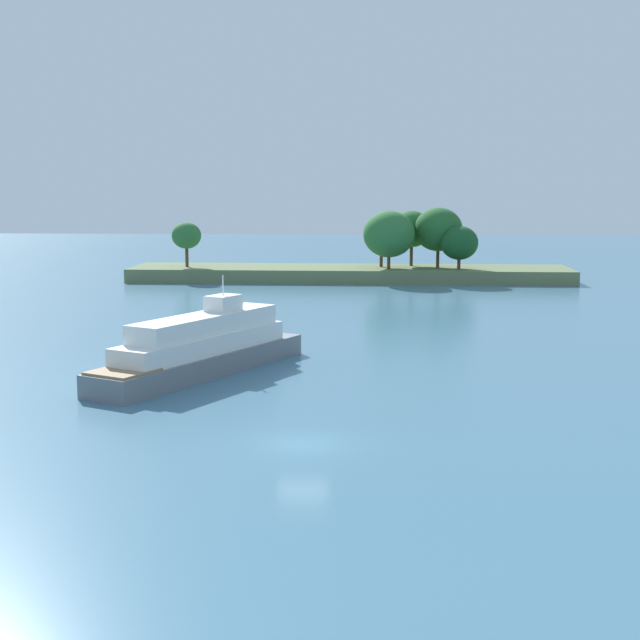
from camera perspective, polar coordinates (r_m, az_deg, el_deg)
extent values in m
plane|color=teal|center=(45.84, -1.09, -7.79)|extent=(400.00, 400.00, 0.00)
cube|color=#66754C|center=(125.07, 1.87, 2.93)|extent=(59.72, 11.83, 1.81)
cylinder|color=#513823|center=(126.38, -8.33, 3.92)|extent=(0.44, 0.44, 2.69)
ellipsoid|color=#2D6B33|center=(126.19, -8.36, 5.26)|extent=(4.02, 4.02, 3.62)
cylinder|color=#513823|center=(125.27, 3.86, 3.99)|extent=(0.44, 0.44, 2.86)
ellipsoid|color=#2D6B33|center=(125.08, 3.87, 5.35)|extent=(3.87, 3.87, 3.48)
cylinder|color=#513823|center=(122.46, 4.33, 3.66)|extent=(0.44, 0.44, 1.88)
ellipsoid|color=#2D6B33|center=(122.21, 4.34, 5.39)|extent=(6.90, 6.90, 6.21)
cylinder|color=#513823|center=(127.43, 5.74, 4.04)|extent=(0.44, 0.44, 2.87)
ellipsoid|color=#235B28|center=(127.20, 5.76, 5.69)|extent=(5.59, 5.59, 5.03)
cylinder|color=#513823|center=(125.12, 7.38, 3.87)|extent=(0.44, 0.44, 2.55)
ellipsoid|color=#235B28|center=(124.88, 7.42, 5.65)|extent=(6.55, 6.55, 5.90)
cylinder|color=#513823|center=(122.76, 8.69, 3.51)|extent=(0.44, 0.44, 1.52)
ellipsoid|color=#194C23|center=(122.57, 8.72, 4.80)|extent=(5.00, 5.00, 4.50)
cube|color=slate|center=(63.05, -7.36, -2.69)|extent=(12.22, 19.41, 1.48)
cube|color=white|center=(62.80, -7.39, -1.44)|extent=(9.77, 15.26, 1.30)
cube|color=white|center=(62.90, -7.19, -0.22)|extent=(8.48, 13.29, 1.30)
cube|color=white|center=(64.38, -6.08, 1.07)|extent=(2.58, 2.90, 1.10)
cube|color=#937551|center=(56.94, -12.25, -3.17)|extent=(4.61, 4.70, 0.16)
cylinder|color=silver|center=(64.24, -6.10, 2.18)|extent=(0.10, 0.10, 1.40)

